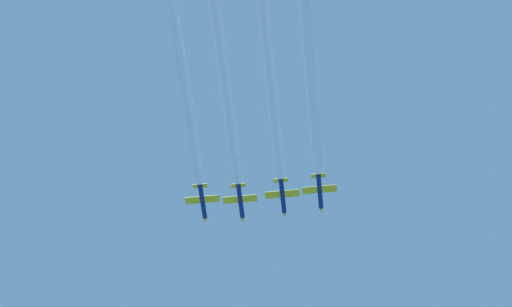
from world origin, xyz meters
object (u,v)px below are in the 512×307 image
Objects in this scene: jet_inner_left at (240,202)px; jet_center at (283,197)px; jet_far_left at (203,202)px; jet_inner_right at (320,192)px.

jet_inner_left reaches higher than jet_center.
jet_far_left is 1.00× the size of jet_center.
jet_center reaches higher than jet_inner_right.
jet_far_left is 1.00× the size of jet_inner_right.
jet_center is at bearing -2.75° from jet_inner_left.
jet_inner_left is 1.00× the size of jet_inner_right.
jet_far_left reaches higher than jet_inner_left.
jet_inner_right is (19.01, -0.96, -0.02)m from jet_inner_left.
jet_far_left is at bearing -179.32° from jet_center.
jet_far_left is 19.13m from jet_center.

